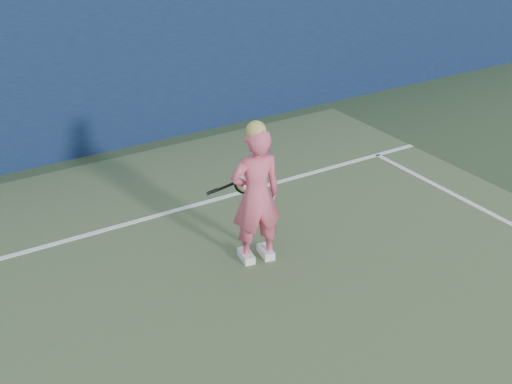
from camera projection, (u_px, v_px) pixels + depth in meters
player at (256, 195)px, 7.79m from camera, size 0.64×0.48×1.67m
racket at (244, 181)px, 8.15m from camera, size 0.61×0.20×0.34m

